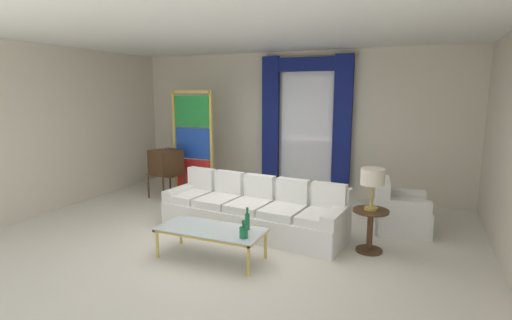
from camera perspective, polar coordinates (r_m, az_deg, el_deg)
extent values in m
plane|color=silver|center=(6.01, -4.04, -11.26)|extent=(16.00, 16.00, 0.00)
cube|color=beige|center=(8.46, 5.42, 5.37)|extent=(8.00, 0.12, 3.00)
cube|color=beige|center=(8.40, -25.00, 4.45)|extent=(0.12, 7.00, 3.00)
cube|color=white|center=(6.38, -0.93, 17.60)|extent=(8.00, 7.60, 0.04)
cube|color=white|center=(8.29, 7.41, 5.58)|extent=(1.10, 0.02, 2.50)
cylinder|color=gold|center=(8.22, 7.46, 14.69)|extent=(2.00, 0.04, 0.04)
cube|color=navy|center=(8.44, 2.16, 5.73)|extent=(0.36, 0.12, 2.70)
cube|color=navy|center=(8.01, 12.53, 5.28)|extent=(0.36, 0.12, 2.70)
cube|color=navy|center=(8.19, 7.40, 13.72)|extent=(1.80, 0.10, 0.28)
cube|color=white|center=(6.18, -0.64, -8.75)|extent=(2.98, 1.19, 0.38)
cube|color=white|center=(6.43, 1.00, -6.13)|extent=(2.91, 0.49, 0.78)
cube|color=white|center=(5.64, 11.63, -9.87)|extent=(0.29, 0.87, 0.56)
cube|color=white|center=(6.90, -10.55, -6.13)|extent=(0.29, 0.87, 0.56)
cube|color=white|center=(5.60, 9.56, -8.21)|extent=(0.61, 0.79, 0.12)
cube|color=white|center=(5.83, 10.69, -5.26)|extent=(0.52, 0.19, 0.40)
cube|color=white|center=(5.81, 4.12, -7.42)|extent=(0.61, 0.79, 0.12)
cube|color=white|center=(6.03, 5.44, -4.62)|extent=(0.52, 0.19, 0.40)
cube|color=white|center=(6.06, -0.88, -6.64)|extent=(0.61, 0.79, 0.12)
cube|color=white|center=(6.27, 0.58, -3.99)|extent=(0.52, 0.19, 0.40)
cube|color=white|center=(6.36, -5.44, -5.88)|extent=(0.61, 0.79, 0.12)
cube|color=white|center=(6.56, -3.88, -3.38)|extent=(0.52, 0.19, 0.40)
cube|color=white|center=(6.70, -9.54, -5.17)|extent=(0.61, 0.79, 0.12)
cube|color=white|center=(6.89, -7.94, -2.81)|extent=(0.52, 0.19, 0.40)
cube|color=silver|center=(5.21, -6.60, -10.02)|extent=(1.40, 0.62, 0.02)
cube|color=gold|center=(5.45, -5.05, -9.28)|extent=(1.40, 0.04, 0.03)
cube|color=gold|center=(4.98, -8.30, -11.26)|extent=(1.40, 0.04, 0.03)
cube|color=gold|center=(5.57, -12.76, -9.08)|extent=(0.04, 0.62, 0.03)
cube|color=gold|center=(4.93, 0.41, -11.38)|extent=(0.04, 0.62, 0.03)
cylinder|color=gold|center=(5.83, -10.93, -10.12)|extent=(0.04, 0.04, 0.38)
cylinder|color=gold|center=(5.24, 1.39, -12.29)|extent=(0.04, 0.04, 0.38)
cylinder|color=gold|center=(5.42, -14.22, -11.83)|extent=(0.04, 0.04, 0.38)
cylinder|color=gold|center=(4.78, -1.13, -14.55)|extent=(0.04, 0.04, 0.38)
cylinder|color=#196B3D|center=(5.10, -1.28, -9.03)|extent=(0.06, 0.06, 0.21)
cylinder|color=#196B3D|center=(5.05, -1.29, -7.59)|extent=(0.03, 0.03, 0.06)
sphere|color=#196B3D|center=(5.04, -1.29, -7.09)|extent=(0.04, 0.04, 0.04)
cylinder|color=#196B3D|center=(4.85, -1.82, -10.54)|extent=(0.11, 0.11, 0.13)
cylinder|color=#196B3D|center=(4.81, -1.82, -9.52)|extent=(0.04, 0.04, 0.05)
sphere|color=#196B3D|center=(4.80, -1.82, -9.01)|extent=(0.05, 0.05, 0.05)
cube|color=#472D19|center=(8.26, -12.95, -1.96)|extent=(0.62, 0.54, 0.03)
cylinder|color=#472D19|center=(8.34, -15.42, -3.72)|extent=(0.04, 0.04, 0.50)
cylinder|color=#472D19|center=(8.67, -12.44, -3.08)|extent=(0.04, 0.04, 0.50)
cylinder|color=#472D19|center=(7.97, -13.37, -4.27)|extent=(0.04, 0.04, 0.50)
cylinder|color=#472D19|center=(8.31, -10.34, -3.57)|extent=(0.04, 0.04, 0.50)
cube|color=#472D19|center=(8.22, -13.02, -0.22)|extent=(0.61, 0.67, 0.48)
cube|color=black|center=(8.40, -14.03, 0.09)|extent=(0.11, 0.38, 0.30)
cylinder|color=gold|center=(8.38, -14.41, -1.25)|extent=(0.02, 0.04, 0.04)
cylinder|color=gold|center=(8.48, -13.56, -1.09)|extent=(0.02, 0.04, 0.04)
cylinder|color=silver|center=(8.15, -13.14, 2.68)|extent=(0.04, 0.13, 0.34)
cylinder|color=silver|center=(8.15, -13.14, 2.68)|extent=(0.04, 0.13, 0.34)
cube|color=white|center=(6.65, 20.58, -7.94)|extent=(0.90, 0.90, 0.40)
cube|color=white|center=(6.58, 20.72, -5.86)|extent=(0.77, 0.77, 0.10)
cube|color=white|center=(6.58, 17.90, -6.17)|extent=(0.30, 0.82, 0.80)
cube|color=white|center=(6.93, 20.43, -6.43)|extent=(0.75, 0.27, 0.58)
cube|color=white|center=(6.32, 20.85, -8.03)|extent=(0.75, 0.27, 0.58)
cube|color=gold|center=(8.55, -11.78, 2.55)|extent=(0.05, 0.05, 2.20)
cube|color=gold|center=(8.07, -6.53, 2.27)|extent=(0.05, 0.05, 2.20)
cube|color=gold|center=(8.23, -9.44, 9.82)|extent=(0.90, 0.05, 0.06)
cube|color=gold|center=(8.50, -9.03, -4.62)|extent=(0.90, 0.05, 0.10)
cube|color=red|center=(8.41, -9.10, -2.09)|extent=(0.82, 0.02, 0.64)
cube|color=#1E47B7|center=(8.30, -9.23, 2.42)|extent=(0.82, 0.02, 0.64)
cube|color=#238E3D|center=(8.24, -9.36, 7.02)|extent=(0.82, 0.02, 0.64)
cylinder|color=beige|center=(8.05, -6.98, -5.53)|extent=(0.16, 0.16, 0.06)
ellipsoid|color=#1D567B|center=(8.03, -7.00, -4.78)|extent=(0.18, 0.32, 0.20)
sphere|color=#1D567B|center=(8.12, -6.52, -3.80)|extent=(0.09, 0.09, 0.09)
cone|color=gold|center=(8.17, -6.31, -3.71)|extent=(0.02, 0.04, 0.02)
cone|color=green|center=(7.85, -7.68, -4.37)|extent=(0.44, 0.40, 0.50)
cylinder|color=#472D19|center=(5.55, 16.45, -7.14)|extent=(0.48, 0.48, 0.03)
cylinder|color=#472D19|center=(5.64, 16.31, -9.96)|extent=(0.08, 0.08, 0.55)
cylinder|color=#472D19|center=(5.74, 16.17, -12.54)|extent=(0.36, 0.36, 0.03)
cylinder|color=#B29338|center=(5.54, 16.47, -6.79)|extent=(0.18, 0.18, 0.04)
cylinder|color=#B29338|center=(5.49, 16.57, -4.79)|extent=(0.03, 0.03, 0.36)
cylinder|color=beige|center=(5.43, 16.70, -2.34)|extent=(0.32, 0.32, 0.22)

